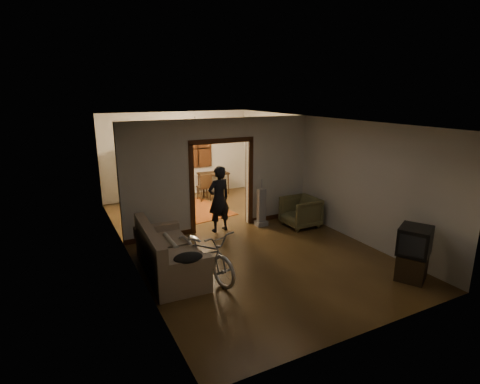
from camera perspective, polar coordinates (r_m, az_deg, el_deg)
floor at (r=9.19m, az=-0.86°, el=-6.81°), size 5.00×8.50×0.01m
ceiling at (r=8.55m, az=-0.93°, el=10.88°), size 5.00×8.50×0.01m
wall_back at (r=12.65m, az=-9.49°, el=5.66°), size 5.00×0.02×2.80m
wall_left at (r=8.02m, az=-17.13°, el=-0.24°), size 0.02×8.50×2.80m
wall_right at (r=10.10m, az=11.96°, el=3.18°), size 0.02×8.50×2.80m
partition_wall at (r=9.43m, az=-2.91°, el=2.65°), size 5.00×0.14×2.80m
door_casing at (r=9.50m, az=-2.89°, el=0.89°), size 1.74×0.20×2.32m
far_window at (r=12.81m, az=-6.46°, el=6.57°), size 0.98×0.06×1.28m
chandelier at (r=10.88m, az=-6.83°, el=9.30°), size 0.24×0.24×0.24m
light_switch at (r=9.86m, az=2.85°, el=2.32°), size 0.08×0.01×0.12m
sofa at (r=7.41m, az=-10.60°, el=-8.59°), size 1.03×2.15×0.97m
rolled_paper at (r=7.68m, az=-10.55°, el=-7.35°), size 0.10×0.79×0.10m
jacket at (r=6.55m, az=-7.91°, el=-9.88°), size 0.51×0.38×0.15m
bicycle at (r=7.20m, az=-5.57°, el=-9.08°), size 1.09×1.96×0.98m
armchair at (r=9.88m, az=9.19°, el=-3.01°), size 0.86×0.84×0.78m
tv_stand at (r=7.85m, az=24.68°, el=-10.30°), size 0.71×0.69×0.49m
crt_tv at (r=7.65m, az=25.11°, el=-6.72°), size 0.78×0.76×0.51m
vacuum at (r=9.79m, az=3.27°, el=-2.34°), size 0.36×0.32×1.00m
person at (r=9.32m, az=-3.23°, el=-1.08°), size 0.67×0.49×1.67m
oriental_rug at (r=11.23m, az=-7.13°, el=-2.75°), size 2.06×2.50×0.02m
locker at (r=12.09m, az=-15.24°, el=2.34°), size 0.95×0.66×1.74m
globe at (r=11.91m, az=-15.60°, el=7.37°), size 0.27×0.27×0.27m
desk at (r=12.81m, az=-4.06°, el=1.25°), size 1.06×0.67×0.74m
desk_chair at (r=12.14m, az=-5.53°, el=0.78°), size 0.45×0.45×0.88m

